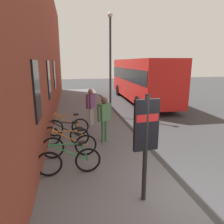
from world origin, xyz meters
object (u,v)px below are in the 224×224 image
object	(u,v)px
pedestrian_by_facade	(104,115)
street_lamp	(110,57)
bicycle_end_of_row	(70,146)
bicycle_leaning_wall	(68,127)
bicycle_by_door	(69,161)
bicycle_beside_lamp	(65,135)
transit_info_sign	(146,132)
pedestrian_near_bus	(91,103)
city_bus	(141,78)

from	to	relation	value
pedestrian_by_facade	street_lamp	xyz separation A→B (m)	(4.35, -1.08, 2.23)
bicycle_end_of_row	street_lamp	bearing A→B (deg)	-23.88
bicycle_leaning_wall	pedestrian_by_facade	bearing A→B (deg)	-125.05
bicycle_by_door	bicycle_beside_lamp	world-z (taller)	same
transit_info_sign	pedestrian_near_bus	bearing A→B (deg)	5.58
city_bus	pedestrian_near_bus	bearing A→B (deg)	143.03
bicycle_by_door	street_lamp	bearing A→B (deg)	-20.43
pedestrian_by_facade	street_lamp	size ratio (longest dim) A/B	0.31
bicycle_by_door	transit_info_sign	size ratio (longest dim) A/B	0.74
bicycle_by_door	bicycle_end_of_row	bearing A→B (deg)	-1.25
bicycle_by_door	pedestrian_near_bus	size ratio (longest dim) A/B	0.99
city_bus	bicycle_beside_lamp	bearing A→B (deg)	145.52
bicycle_beside_lamp	bicycle_end_of_row	bearing A→B (deg)	-171.22
bicycle_by_door	transit_info_sign	world-z (taller)	transit_info_sign
bicycle_end_of_row	bicycle_by_door	bearing A→B (deg)	178.75
pedestrian_by_facade	bicycle_leaning_wall	bearing A→B (deg)	54.95
transit_info_sign	bicycle_beside_lamp	bearing A→B (deg)	26.58
bicycle_leaning_wall	bicycle_end_of_row	bearing A→B (deg)	-177.75
bicycle_by_door	street_lamp	world-z (taller)	street_lamp
pedestrian_near_bus	bicycle_leaning_wall	bearing A→B (deg)	138.65
bicycle_end_of_row	transit_info_sign	size ratio (longest dim) A/B	0.74
bicycle_end_of_row	pedestrian_near_bus	bearing A→B (deg)	-17.29
bicycle_beside_lamp	pedestrian_near_bus	distance (m)	2.71
city_bus	pedestrian_by_facade	world-z (taller)	city_bus
bicycle_end_of_row	bicycle_leaning_wall	xyz separation A→B (m)	(2.06, 0.08, 0.00)
street_lamp	pedestrian_by_facade	bearing A→B (deg)	166.04
pedestrian_near_bus	bicycle_beside_lamp	bearing A→B (deg)	152.91
city_bus	street_lamp	bearing A→B (deg)	141.18
bicycle_leaning_wall	pedestrian_by_facade	size ratio (longest dim) A/B	1.00
bicycle_beside_lamp	bicycle_leaning_wall	size ratio (longest dim) A/B	0.98
bicycle_by_door	bicycle_end_of_row	xyz separation A→B (m)	(1.09, -0.02, -0.00)
bicycle_leaning_wall	pedestrian_by_facade	distance (m)	1.85
bicycle_leaning_wall	pedestrian_near_bus	bearing A→B (deg)	-41.35
bicycle_by_door	pedestrian_near_bus	distance (m)	4.60
transit_info_sign	pedestrian_near_bus	distance (m)	5.90
bicycle_leaning_wall	pedestrian_near_bus	xyz separation A→B (m)	(1.27, -1.12, 0.70)
transit_info_sign	bicycle_by_door	bearing A→B (deg)	48.68
city_bus	pedestrian_near_bus	xyz separation A→B (m)	(-6.20, 4.67, -0.71)
bicycle_leaning_wall	transit_info_sign	size ratio (longest dim) A/B	0.74
bicycle_by_door	bicycle_end_of_row	distance (m)	1.09
bicycle_beside_lamp	street_lamp	xyz separation A→B (m)	(4.43, -2.56, 2.92)
bicycle_end_of_row	bicycle_beside_lamp	xyz separation A→B (m)	(1.00, 0.15, 0.00)
bicycle_by_door	bicycle_leaning_wall	size ratio (longest dim) A/B	1.00
bicycle_leaning_wall	transit_info_sign	world-z (taller)	transit_info_sign
pedestrian_by_facade	city_bus	bearing A→B (deg)	-27.40
bicycle_beside_lamp	street_lamp	world-z (taller)	street_lamp
bicycle_beside_lamp	street_lamp	distance (m)	5.89
bicycle_by_door	bicycle_leaning_wall	bearing A→B (deg)	1.04
bicycle_end_of_row	city_bus	size ratio (longest dim) A/B	0.17
transit_info_sign	street_lamp	distance (m)	8.17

